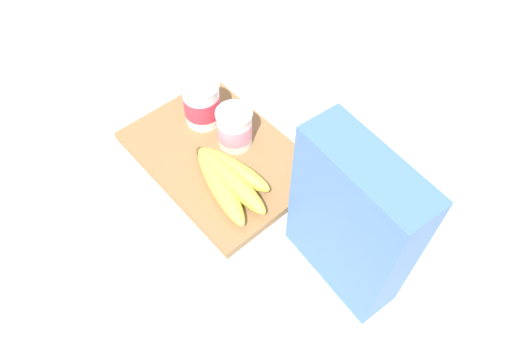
% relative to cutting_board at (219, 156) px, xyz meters
% --- Properties ---
extents(ground_plane, '(2.40, 2.40, 0.00)m').
position_rel_cutting_board_xyz_m(ground_plane, '(0.00, 0.00, -0.01)').
color(ground_plane, silver).
extents(cutting_board, '(0.35, 0.25, 0.02)m').
position_rel_cutting_board_xyz_m(cutting_board, '(0.00, 0.00, 0.00)').
color(cutting_board, olive).
rests_on(cutting_board, ground_plane).
extents(cereal_box, '(0.20, 0.09, 0.28)m').
position_rel_cutting_board_xyz_m(cereal_box, '(0.30, 0.01, 0.13)').
color(cereal_box, '#4770B7').
rests_on(cereal_box, ground_plane).
extents(yogurt_cup_front, '(0.07, 0.07, 0.09)m').
position_rel_cutting_board_xyz_m(yogurt_cup_front, '(-0.09, 0.03, 0.05)').
color(yogurt_cup_front, white).
rests_on(yogurt_cup_front, cutting_board).
extents(yogurt_cup_back, '(0.07, 0.07, 0.08)m').
position_rel_cutting_board_xyz_m(yogurt_cup_back, '(-0.00, 0.04, 0.05)').
color(yogurt_cup_back, white).
rests_on(yogurt_cup_back, cutting_board).
extents(banana_bunch, '(0.19, 0.12, 0.04)m').
position_rel_cutting_board_xyz_m(banana_bunch, '(0.07, -0.03, 0.03)').
color(banana_bunch, '#DFCA48').
rests_on(banana_bunch, cutting_board).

